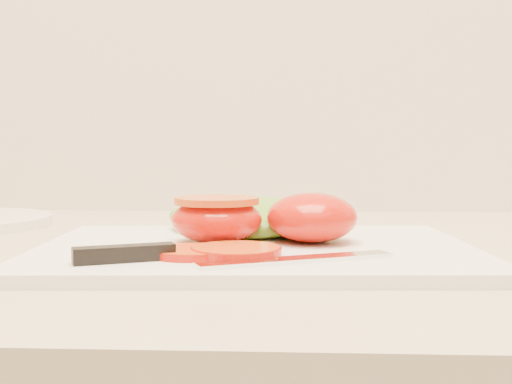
{
  "coord_description": "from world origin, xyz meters",
  "views": [
    {
      "loc": [
        -0.27,
        1.06,
        1.02
      ],
      "look_at": [
        -0.3,
        1.62,
        0.99
      ],
      "focal_mm": 45.0,
      "sensor_mm": 36.0,
      "label": 1
    }
  ],
  "objects": [
    {
      "name": "tomato_slice_0",
      "position": [
        -0.31,
        1.55,
        0.94
      ],
      "size": [
        0.07,
        0.07,
        0.01
      ],
      "primitive_type": "cylinder",
      "color": "#CF5621",
      "rests_on": "cutting_board"
    },
    {
      "name": "tomato_half_dome",
      "position": [
        -0.25,
        1.63,
        0.96
      ],
      "size": [
        0.08,
        0.08,
        0.04
      ],
      "primitive_type": "ellipsoid",
      "color": "red",
      "rests_on": "cutting_board"
    },
    {
      "name": "tomato_half_cut",
      "position": [
        -0.33,
        1.62,
        0.96
      ],
      "size": [
        0.08,
        0.08,
        0.04
      ],
      "color": "red",
      "rests_on": "cutting_board"
    },
    {
      "name": "knife",
      "position": [
        -0.34,
        1.53,
        0.94
      ],
      "size": [
        0.24,
        0.08,
        0.01
      ],
      "rotation": [
        0.0,
        0.0,
        0.42
      ],
      "color": "silver",
      "rests_on": "cutting_board"
    },
    {
      "name": "lettuce_leaf_1",
      "position": [
        -0.27,
        1.69,
        0.95
      ],
      "size": [
        0.15,
        0.14,
        0.03
      ],
      "primitive_type": "ellipsoid",
      "rotation": [
        0.0,
        0.0,
        0.57
      ],
      "color": "#6AB630",
      "rests_on": "cutting_board"
    },
    {
      "name": "tomato_slice_1",
      "position": [
        -0.35,
        1.55,
        0.94
      ],
      "size": [
        0.06,
        0.06,
        0.01
      ],
      "primitive_type": "cylinder",
      "color": "#CF5621",
      "rests_on": "cutting_board"
    },
    {
      "name": "lettuce_leaf_0",
      "position": [
        -0.32,
        1.69,
        0.96
      ],
      "size": [
        0.19,
        0.17,
        0.03
      ],
      "primitive_type": "ellipsoid",
      "rotation": [
        0.0,
        0.0,
        -0.53
      ],
      "color": "#6AB630",
      "rests_on": "cutting_board"
    },
    {
      "name": "cutting_board",
      "position": [
        -0.3,
        1.61,
        0.94
      ],
      "size": [
        0.38,
        0.29,
        0.01
      ],
      "primitive_type": "cube",
      "rotation": [
        0.0,
        0.0,
        0.05
      ],
      "color": "white",
      "rests_on": "counter"
    }
  ]
}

